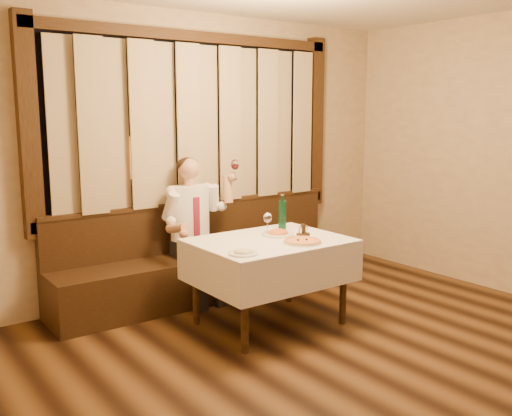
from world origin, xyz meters
TOP-DOWN VIEW (x-y plane):
  - room at (-0.00, 0.97)m, footprint 5.01×6.01m
  - banquette at (0.00, 2.72)m, footprint 3.20×0.61m
  - dining_table at (0.00, 1.70)m, footprint 1.27×0.97m
  - pizza at (0.14, 1.44)m, footprint 0.32×0.32m
  - pasta_red at (0.16, 1.79)m, footprint 0.29×0.29m
  - pasta_cream at (-0.47, 1.41)m, footprint 0.23×0.23m
  - green_bottle at (0.35, 1.97)m, footprint 0.07×0.07m
  - table_wine_glass at (0.09, 1.85)m, footprint 0.08×0.08m
  - cruet_caddy at (0.29, 1.60)m, footprint 0.11×0.06m
  - seated_man at (-0.20, 2.63)m, footprint 0.76×0.57m

SIDE VIEW (x-z plane):
  - banquette at x=0.00m, z-range -0.16..0.78m
  - dining_table at x=0.00m, z-range 0.27..1.03m
  - pizza at x=0.14m, z-range 0.75..0.79m
  - pasta_cream at x=-0.47m, z-range 0.75..0.83m
  - pasta_red at x=0.16m, z-range 0.75..0.85m
  - cruet_caddy at x=0.29m, z-range 0.74..0.85m
  - seated_man at x=-0.20m, z-range 0.12..1.51m
  - green_bottle at x=0.35m, z-range 0.73..1.06m
  - table_wine_glass at x=0.09m, z-range 0.80..1.00m
  - room at x=0.00m, z-range 0.09..2.91m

